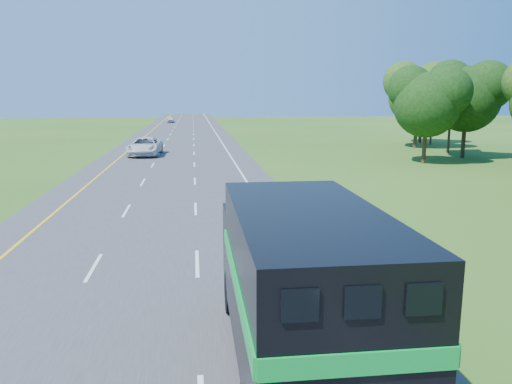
# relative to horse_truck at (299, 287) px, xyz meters

# --- Properties ---
(road) EXTENTS (15.00, 260.00, 0.04)m
(road) POSITION_rel_horse_truck_xyz_m (-3.91, 37.83, -2.10)
(road) COLOR #38383A
(road) RESTS_ON ground
(lane_markings) EXTENTS (11.15, 260.00, 0.01)m
(lane_markings) POSITION_rel_horse_truck_xyz_m (-3.91, 37.83, -2.07)
(lane_markings) COLOR yellow
(lane_markings) RESTS_ON road
(horse_truck) EXTENTS (2.84, 8.80, 3.89)m
(horse_truck) POSITION_rel_horse_truck_xyz_m (0.00, 0.00, 0.00)
(horse_truck) COLOR black
(horse_truck) RESTS_ON road
(white_suv) EXTENTS (3.39, 6.78, 1.84)m
(white_suv) POSITION_rel_horse_truck_xyz_m (-7.07, 42.52, -1.16)
(white_suv) COLOR silver
(white_suv) RESTS_ON road
(far_car) EXTENTS (1.65, 4.09, 1.39)m
(far_car) POSITION_rel_horse_truck_xyz_m (-7.28, 108.38, -1.38)
(far_car) COLOR silver
(far_car) RESTS_ON road
(delineator) EXTENTS (0.10, 0.05, 1.21)m
(delineator) POSITION_rel_horse_truck_xyz_m (4.59, 4.71, -1.47)
(delineator) COLOR orange
(delineator) RESTS_ON ground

